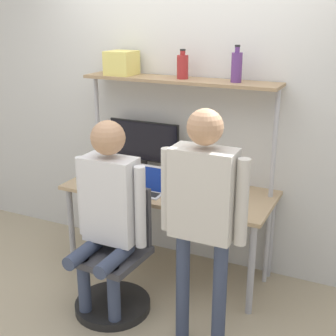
{
  "coord_description": "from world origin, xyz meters",
  "views": [
    {
      "loc": [
        1.5,
        -2.81,
        2.12
      ],
      "look_at": [
        0.21,
        -0.11,
        1.1
      ],
      "focal_mm": 50.0,
      "sensor_mm": 36.0,
      "label": 1
    }
  ],
  "objects_px": {
    "storage_box": "(122,63)",
    "bottle_red": "(183,66)",
    "cell_phone": "(170,199)",
    "office_chair": "(115,273)",
    "person_standing": "(203,203)",
    "laptop": "(147,185)",
    "monitor": "(144,144)",
    "person_seated": "(108,204)",
    "bottle_purple": "(237,67)"
  },
  "relations": [
    {
      "from": "storage_box",
      "to": "bottle_red",
      "type": "bearing_deg",
      "value": 0.0
    },
    {
      "from": "monitor",
      "to": "office_chair",
      "type": "bearing_deg",
      "value": -77.14
    },
    {
      "from": "monitor",
      "to": "person_standing",
      "type": "bearing_deg",
      "value": -45.9
    },
    {
      "from": "monitor",
      "to": "person_standing",
      "type": "distance_m",
      "value": 1.31
    },
    {
      "from": "office_chair",
      "to": "person_standing",
      "type": "xyz_separation_m",
      "value": [
        0.72,
        -0.11,
        0.73
      ]
    },
    {
      "from": "office_chair",
      "to": "bottle_purple",
      "type": "bearing_deg",
      "value": 53.23
    },
    {
      "from": "monitor",
      "to": "office_chair",
      "type": "xyz_separation_m",
      "value": [
        0.19,
        -0.83,
        -0.74
      ]
    },
    {
      "from": "person_standing",
      "to": "storage_box",
      "type": "distance_m",
      "value": 1.59
    },
    {
      "from": "office_chair",
      "to": "bottle_red",
      "type": "height_order",
      "value": "bottle_red"
    },
    {
      "from": "laptop",
      "to": "bottle_red",
      "type": "height_order",
      "value": "bottle_red"
    },
    {
      "from": "person_seated",
      "to": "storage_box",
      "type": "xyz_separation_m",
      "value": [
        -0.37,
        0.86,
        0.86
      ]
    },
    {
      "from": "cell_phone",
      "to": "office_chair",
      "type": "height_order",
      "value": "office_chair"
    },
    {
      "from": "laptop",
      "to": "bottle_red",
      "type": "relative_size",
      "value": 1.34
    },
    {
      "from": "office_chair",
      "to": "monitor",
      "type": "bearing_deg",
      "value": 102.86
    },
    {
      "from": "cell_phone",
      "to": "bottle_red",
      "type": "bearing_deg",
      "value": 101.65
    },
    {
      "from": "person_standing",
      "to": "bottle_red",
      "type": "relative_size",
      "value": 7.07
    },
    {
      "from": "bottle_red",
      "to": "laptop",
      "type": "bearing_deg",
      "value": -116.33
    },
    {
      "from": "office_chair",
      "to": "storage_box",
      "type": "height_order",
      "value": "storage_box"
    },
    {
      "from": "monitor",
      "to": "person_seated",
      "type": "height_order",
      "value": "person_seated"
    },
    {
      "from": "office_chair",
      "to": "person_seated",
      "type": "bearing_deg",
      "value": -93.07
    },
    {
      "from": "cell_phone",
      "to": "office_chair",
      "type": "relative_size",
      "value": 0.16
    },
    {
      "from": "laptop",
      "to": "office_chair",
      "type": "distance_m",
      "value": 0.72
    },
    {
      "from": "monitor",
      "to": "office_chair",
      "type": "height_order",
      "value": "monitor"
    },
    {
      "from": "monitor",
      "to": "person_seated",
      "type": "distance_m",
      "value": 0.92
    },
    {
      "from": "laptop",
      "to": "bottle_red",
      "type": "distance_m",
      "value": 0.96
    },
    {
      "from": "person_seated",
      "to": "bottle_purple",
      "type": "height_order",
      "value": "bottle_purple"
    },
    {
      "from": "storage_box",
      "to": "monitor",
      "type": "bearing_deg",
      "value": 7.0
    },
    {
      "from": "monitor",
      "to": "office_chair",
      "type": "relative_size",
      "value": 0.7
    },
    {
      "from": "bottle_purple",
      "to": "cell_phone",
      "type": "bearing_deg",
      "value": -131.57
    },
    {
      "from": "person_seated",
      "to": "person_standing",
      "type": "bearing_deg",
      "value": -4.74
    },
    {
      "from": "cell_phone",
      "to": "bottle_purple",
      "type": "height_order",
      "value": "bottle_purple"
    },
    {
      "from": "bottle_red",
      "to": "storage_box",
      "type": "bearing_deg",
      "value": 180.0
    },
    {
      "from": "person_standing",
      "to": "monitor",
      "type": "bearing_deg",
      "value": 134.1
    },
    {
      "from": "laptop",
      "to": "cell_phone",
      "type": "height_order",
      "value": "laptop"
    },
    {
      "from": "person_standing",
      "to": "storage_box",
      "type": "relative_size",
      "value": 6.88
    },
    {
      "from": "cell_phone",
      "to": "person_seated",
      "type": "height_order",
      "value": "person_seated"
    },
    {
      "from": "monitor",
      "to": "person_seated",
      "type": "relative_size",
      "value": 0.45
    },
    {
      "from": "cell_phone",
      "to": "storage_box",
      "type": "relative_size",
      "value": 0.65
    },
    {
      "from": "monitor",
      "to": "bottle_purple",
      "type": "height_order",
      "value": "bottle_purple"
    },
    {
      "from": "person_standing",
      "to": "bottle_red",
      "type": "xyz_separation_m",
      "value": [
        -0.55,
        0.92,
        0.69
      ]
    },
    {
      "from": "person_standing",
      "to": "laptop",
      "type": "bearing_deg",
      "value": 139.82
    },
    {
      "from": "bottle_purple",
      "to": "storage_box",
      "type": "height_order",
      "value": "bottle_purple"
    },
    {
      "from": "cell_phone",
      "to": "storage_box",
      "type": "height_order",
      "value": "storage_box"
    },
    {
      "from": "person_standing",
      "to": "office_chair",
      "type": "bearing_deg",
      "value": 171.68
    },
    {
      "from": "monitor",
      "to": "laptop",
      "type": "relative_size",
      "value": 2.15
    },
    {
      "from": "person_standing",
      "to": "person_seated",
      "type": "bearing_deg",
      "value": 175.26
    },
    {
      "from": "person_seated",
      "to": "storage_box",
      "type": "height_order",
      "value": "storage_box"
    },
    {
      "from": "laptop",
      "to": "cell_phone",
      "type": "bearing_deg",
      "value": -17.28
    },
    {
      "from": "monitor",
      "to": "cell_phone",
      "type": "distance_m",
      "value": 0.67
    },
    {
      "from": "monitor",
      "to": "bottle_red",
      "type": "bearing_deg",
      "value": -3.54
    }
  ]
}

